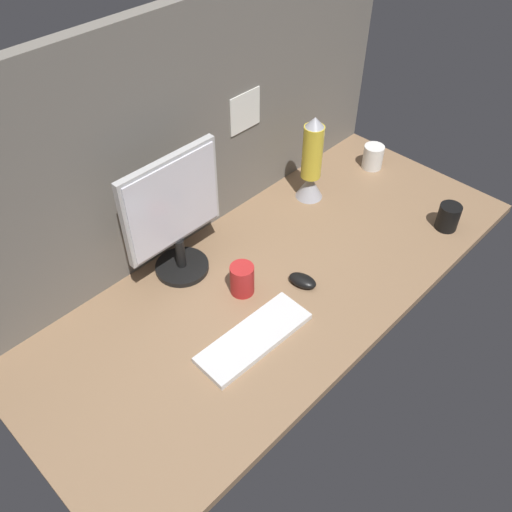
{
  "coord_description": "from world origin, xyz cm",
  "views": [
    {
      "loc": [
        -95.02,
        -83.16,
        129.97
      ],
      "look_at": [
        -8.12,
        0.0,
        14.0
      ],
      "focal_mm": 37.94,
      "sensor_mm": 36.0,
      "label": 1
    }
  ],
  "objects_px": {
    "mug_ceramic_white": "(373,157)",
    "mug_black_travel": "(448,217)",
    "mouse": "(303,281)",
    "mug_red_plastic": "(242,279)",
    "lava_lamp": "(311,165)",
    "keyboard": "(254,338)",
    "monitor": "(174,214)"
  },
  "relations": [
    {
      "from": "mouse",
      "to": "mug_red_plastic",
      "type": "relative_size",
      "value": 0.89
    },
    {
      "from": "lava_lamp",
      "to": "mug_black_travel",
      "type": "bearing_deg",
      "value": -66.84
    },
    {
      "from": "keyboard",
      "to": "mug_ceramic_white",
      "type": "relative_size",
      "value": 3.15
    },
    {
      "from": "keyboard",
      "to": "mug_red_plastic",
      "type": "height_order",
      "value": "mug_red_plastic"
    },
    {
      "from": "mug_ceramic_white",
      "to": "lava_lamp",
      "type": "height_order",
      "value": "lava_lamp"
    },
    {
      "from": "mug_ceramic_white",
      "to": "mug_black_travel",
      "type": "xyz_separation_m",
      "value": [
        -0.13,
        -0.42,
        -0.0
      ]
    },
    {
      "from": "mouse",
      "to": "lava_lamp",
      "type": "bearing_deg",
      "value": 25.72
    },
    {
      "from": "keyboard",
      "to": "mug_red_plastic",
      "type": "xyz_separation_m",
      "value": [
        0.11,
        0.17,
        0.04
      ]
    },
    {
      "from": "mug_red_plastic",
      "to": "lava_lamp",
      "type": "xyz_separation_m",
      "value": [
        0.54,
        0.17,
        0.09
      ]
    },
    {
      "from": "mug_red_plastic",
      "to": "mug_black_travel",
      "type": "distance_m",
      "value": 0.8
    },
    {
      "from": "keyboard",
      "to": "lava_lamp",
      "type": "relative_size",
      "value": 1.08
    },
    {
      "from": "lava_lamp",
      "to": "mug_ceramic_white",
      "type": "bearing_deg",
      "value": -9.94
    },
    {
      "from": "monitor",
      "to": "keyboard",
      "type": "xyz_separation_m",
      "value": [
        -0.04,
        -0.39,
        -0.23
      ]
    },
    {
      "from": "monitor",
      "to": "mug_ceramic_white",
      "type": "xyz_separation_m",
      "value": [
        0.94,
        -0.11,
        -0.19
      ]
    },
    {
      "from": "mug_red_plastic",
      "to": "mug_black_travel",
      "type": "bearing_deg",
      "value": -22.62
    },
    {
      "from": "keyboard",
      "to": "mug_red_plastic",
      "type": "bearing_deg",
      "value": 57.18
    },
    {
      "from": "mug_ceramic_white",
      "to": "mug_red_plastic",
      "type": "bearing_deg",
      "value": -172.65
    },
    {
      "from": "mouse",
      "to": "mug_ceramic_white",
      "type": "height_order",
      "value": "mug_ceramic_white"
    },
    {
      "from": "keyboard",
      "to": "mug_ceramic_white",
      "type": "bearing_deg",
      "value": 17.62
    },
    {
      "from": "monitor",
      "to": "mug_ceramic_white",
      "type": "relative_size",
      "value": 3.72
    },
    {
      "from": "keyboard",
      "to": "mouse",
      "type": "xyz_separation_m",
      "value": [
        0.27,
        0.05,
        0.01
      ]
    },
    {
      "from": "mug_red_plastic",
      "to": "lava_lamp",
      "type": "distance_m",
      "value": 0.57
    },
    {
      "from": "monitor",
      "to": "lava_lamp",
      "type": "bearing_deg",
      "value": -4.93
    },
    {
      "from": "mug_red_plastic",
      "to": "lava_lamp",
      "type": "relative_size",
      "value": 0.31
    },
    {
      "from": "monitor",
      "to": "mouse",
      "type": "distance_m",
      "value": 0.47
    },
    {
      "from": "keyboard",
      "to": "monitor",
      "type": "bearing_deg",
      "value": 85.43
    },
    {
      "from": "monitor",
      "to": "mug_red_plastic",
      "type": "xyz_separation_m",
      "value": [
        0.07,
        -0.22,
        -0.18
      ]
    },
    {
      "from": "keyboard",
      "to": "lava_lamp",
      "type": "bearing_deg",
      "value": 29.28
    },
    {
      "from": "lava_lamp",
      "to": "keyboard",
      "type": "bearing_deg",
      "value": -152.61
    },
    {
      "from": "mug_black_travel",
      "to": "lava_lamp",
      "type": "bearing_deg",
      "value": 113.16
    },
    {
      "from": "monitor",
      "to": "mug_red_plastic",
      "type": "distance_m",
      "value": 0.3
    },
    {
      "from": "monitor",
      "to": "mouse",
      "type": "height_order",
      "value": "monitor"
    }
  ]
}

